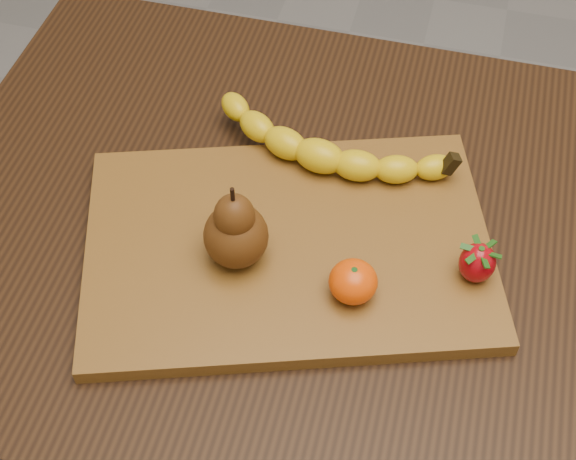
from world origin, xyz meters
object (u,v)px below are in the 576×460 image
(table, at_px, (338,278))
(cutting_board, at_px, (288,246))
(mandarin, at_px, (353,282))
(pear, at_px, (235,224))

(table, distance_m, cutting_board, 0.13)
(table, height_order, cutting_board, cutting_board)
(table, relative_size, mandarin, 19.37)
(pear, relative_size, mandarin, 2.12)
(pear, bearing_deg, cutting_board, 33.89)
(cutting_board, distance_m, mandarin, 0.10)
(table, xyz_separation_m, mandarin, (0.03, -0.10, 0.14))
(table, bearing_deg, cutting_board, -139.06)
(cutting_board, xyz_separation_m, mandarin, (0.08, -0.05, 0.03))
(mandarin, bearing_deg, pear, 172.43)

